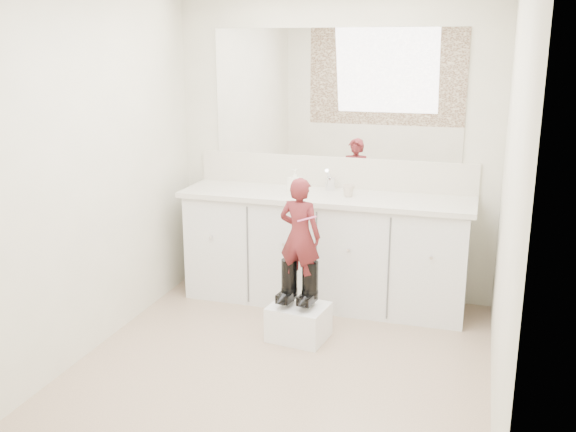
% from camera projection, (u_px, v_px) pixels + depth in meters
% --- Properties ---
extents(floor, '(3.00, 3.00, 0.00)m').
position_uv_depth(floor, '(278.00, 372.00, 4.08)').
color(floor, '#886E59').
rests_on(floor, ground).
extents(wall_back, '(2.60, 0.00, 2.60)m').
position_uv_depth(wall_back, '(334.00, 149.00, 5.15)').
color(wall_back, beige).
rests_on(wall_back, floor).
extents(wall_front, '(2.60, 0.00, 2.60)m').
position_uv_depth(wall_front, '(152.00, 271.00, 2.38)').
color(wall_front, beige).
rests_on(wall_front, floor).
extents(wall_left, '(0.00, 3.00, 3.00)m').
position_uv_depth(wall_left, '(85.00, 175.00, 4.14)').
color(wall_left, beige).
rests_on(wall_left, floor).
extents(wall_right, '(0.00, 3.00, 3.00)m').
position_uv_depth(wall_right, '(509.00, 203.00, 3.40)').
color(wall_right, beige).
rests_on(wall_right, floor).
extents(vanity_cabinet, '(2.20, 0.55, 0.85)m').
position_uv_depth(vanity_cabinet, '(325.00, 251.00, 5.10)').
color(vanity_cabinet, silver).
rests_on(vanity_cabinet, floor).
extents(countertop, '(2.28, 0.58, 0.04)m').
position_uv_depth(countertop, '(325.00, 197.00, 4.97)').
color(countertop, beige).
rests_on(countertop, vanity_cabinet).
extents(backsplash, '(2.28, 0.03, 0.25)m').
position_uv_depth(backsplash, '(334.00, 172.00, 5.19)').
color(backsplash, beige).
rests_on(backsplash, countertop).
extents(mirror, '(2.00, 0.02, 1.00)m').
position_uv_depth(mirror, '(335.00, 94.00, 5.03)').
color(mirror, white).
rests_on(mirror, wall_back).
extents(dot_panel, '(2.00, 0.01, 1.20)m').
position_uv_depth(dot_panel, '(146.00, 151.00, 2.28)').
color(dot_panel, '#472819').
rests_on(dot_panel, wall_front).
extents(faucet, '(0.08, 0.08, 0.10)m').
position_uv_depth(faucet, '(330.00, 184.00, 5.11)').
color(faucet, silver).
rests_on(faucet, countertop).
extents(cup, '(0.12, 0.12, 0.09)m').
position_uv_depth(cup, '(348.00, 191.00, 4.89)').
color(cup, beige).
rests_on(cup, countertop).
extents(soap_bottle, '(0.12, 0.12, 0.19)m').
position_uv_depth(soap_bottle, '(295.00, 181.00, 4.98)').
color(soap_bottle, white).
rests_on(soap_bottle, countertop).
extents(step_stool, '(0.43, 0.37, 0.25)m').
position_uv_depth(step_stool, '(299.00, 322.00, 4.52)').
color(step_stool, white).
rests_on(step_stool, floor).
extents(boot_left, '(0.15, 0.23, 0.32)m').
position_uv_depth(boot_left, '(289.00, 282.00, 4.48)').
color(boot_left, black).
rests_on(boot_left, step_stool).
extents(boot_right, '(0.15, 0.23, 0.32)m').
position_uv_depth(boot_right, '(310.00, 284.00, 4.44)').
color(boot_right, black).
rests_on(boot_right, step_stool).
extents(toddler, '(0.32, 0.23, 0.81)m').
position_uv_depth(toddler, '(300.00, 236.00, 4.37)').
color(toddler, maroon).
rests_on(toddler, step_stool).
extents(toothbrush, '(0.14, 0.03, 0.06)m').
position_uv_depth(toothbrush, '(307.00, 219.00, 4.24)').
color(toothbrush, '#E75A9B').
rests_on(toothbrush, toddler).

